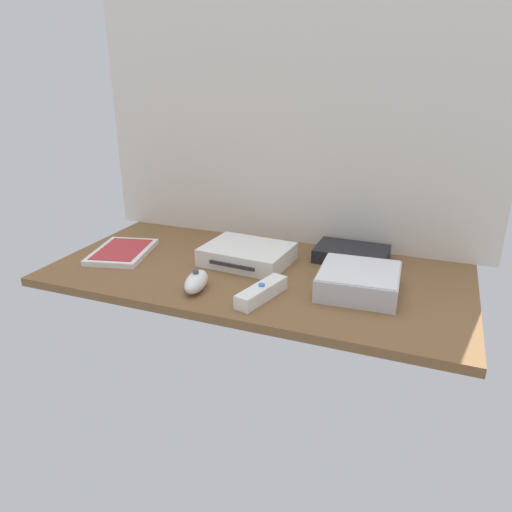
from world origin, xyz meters
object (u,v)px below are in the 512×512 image
Objects in this scene: game_console at (247,254)px; network_router at (352,254)px; mini_computer at (359,281)px; remote_wand at (262,292)px; remote_nunchuk at (196,282)px; game_case at (122,252)px.

network_router is at bearing 29.40° from game_console.
game_console is at bearing -154.31° from network_router.
mini_computer is 1.18× the size of remote_wand.
remote_nunchuk reaches higher than game_console.
mini_computer is 0.83× the size of game_case.
game_console is at bearing 135.37° from remote_wand.
remote_nunchuk reaches higher than remote_wand.
remote_wand is at bearing -149.72° from mini_computer.
remote_nunchuk reaches higher than game_case.
game_console is 1.02× the size of game_case.
game_case is 1.42× the size of remote_wand.
game_console is 1.22× the size of network_router.
mini_computer is at bearing 9.65° from remote_nunchuk.
network_router is at bearing 4.18° from game_case.
remote_nunchuk is at bearing -160.57° from remote_wand.
remote_nunchuk is at bearing -36.62° from game_case.
game_case is 59.97cm from network_router.
mini_computer is at bearing 44.75° from remote_wand.
game_console is 30.07cm from mini_computer.
mini_computer is (29.25, -6.99, 0.44)cm from game_console.
network_router is (24.21, 11.30, -0.50)cm from game_console.
remote_wand reaches higher than game_case.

